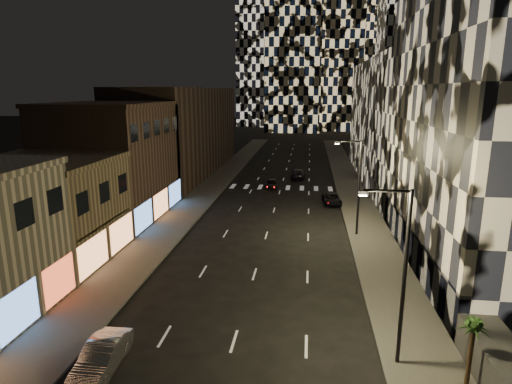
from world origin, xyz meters
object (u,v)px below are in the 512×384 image
(car_dark_midlane, at_px, (272,184))
(car_dark_oncoming, at_px, (298,174))
(streetlight_far, at_px, (357,181))
(palm_tree, at_px, (473,331))
(car_silver_parked, at_px, (102,357))
(car_dark_rightlane, at_px, (332,199))
(streetlight_near, at_px, (400,266))

(car_dark_midlane, bearing_deg, car_dark_oncoming, 59.91)
(streetlight_far, distance_m, palm_tree, 21.72)
(car_silver_parked, bearing_deg, palm_tree, 1.19)
(car_dark_oncoming, distance_m, car_dark_rightlane, 16.16)
(car_silver_parked, distance_m, car_dark_rightlane, 36.27)
(car_dark_rightlane, bearing_deg, streetlight_far, -86.18)
(car_silver_parked, xyz_separation_m, car_dark_rightlane, (12.86, 33.91, -0.11))
(car_dark_rightlane, bearing_deg, palm_tree, -85.66)
(streetlight_near, height_order, car_dark_midlane, streetlight_near)
(car_silver_parked, height_order, palm_tree, palm_tree)
(streetlight_far, bearing_deg, palm_tree, -81.62)
(streetlight_near, distance_m, car_dark_oncoming, 47.75)
(car_dark_midlane, distance_m, car_dark_oncoming, 8.43)
(streetlight_far, bearing_deg, streetlight_near, -90.00)
(car_dark_oncoming, bearing_deg, streetlight_far, 104.89)
(car_silver_parked, bearing_deg, streetlight_near, 7.17)
(car_silver_parked, distance_m, car_dark_midlane, 42.04)
(streetlight_far, bearing_deg, car_dark_rightlane, 97.58)
(streetlight_near, distance_m, streetlight_far, 20.00)
(car_silver_parked, height_order, car_dark_oncoming, car_silver_parked)
(streetlight_far, height_order, car_dark_oncoming, streetlight_far)
(car_silver_parked, height_order, car_dark_rightlane, car_silver_parked)
(streetlight_near, bearing_deg, car_dark_oncoming, 97.35)
(streetlight_far, relative_size, car_dark_oncoming, 1.79)
(streetlight_near, xyz_separation_m, car_dark_oncoming, (-6.08, 47.13, -4.62))
(car_dark_oncoming, bearing_deg, car_dark_rightlane, 108.55)
(streetlight_near, relative_size, car_dark_oncoming, 1.79)
(car_silver_parked, bearing_deg, car_dark_rightlane, 67.36)
(streetlight_near, relative_size, car_silver_parked, 2.00)
(car_dark_midlane, bearing_deg, car_dark_rightlane, -49.63)
(car_dark_midlane, xyz_separation_m, car_dark_oncoming, (3.53, 7.66, 0.07))
(car_dark_rightlane, bearing_deg, car_dark_midlane, 131.99)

